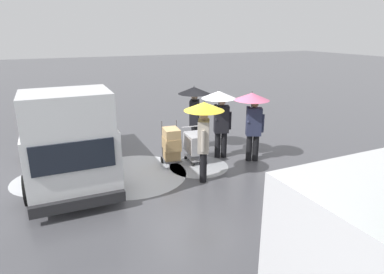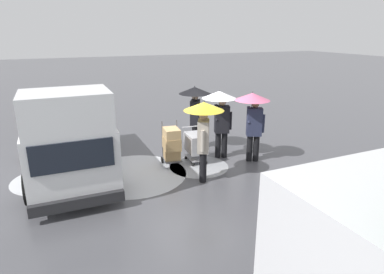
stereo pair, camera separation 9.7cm
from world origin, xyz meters
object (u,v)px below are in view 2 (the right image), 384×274
(pedestrian_black_side, at_px, (204,123))
(pedestrian_far_side, at_px, (195,103))
(shopping_cart_vendor, at_px, (196,144))
(hand_dolly_boxes, at_px, (172,144))
(pedestrian_pink_side, at_px, (253,111))
(cargo_van_parked_right, at_px, (67,134))
(pedestrian_white_side, at_px, (220,108))

(pedestrian_black_side, distance_m, pedestrian_far_side, 2.46)
(shopping_cart_vendor, xyz_separation_m, hand_dolly_boxes, (0.78, 0.03, 0.12))
(pedestrian_black_side, height_order, pedestrian_far_side, same)
(pedestrian_far_side, bearing_deg, pedestrian_pink_side, 123.86)
(shopping_cart_vendor, distance_m, pedestrian_pink_side, 1.97)
(cargo_van_parked_right, xyz_separation_m, pedestrian_pink_side, (-5.15, 1.10, 0.41))
(pedestrian_pink_side, bearing_deg, hand_dolly_boxes, -13.48)
(pedestrian_white_side, bearing_deg, cargo_van_parked_right, -5.96)
(pedestrian_white_side, bearing_deg, pedestrian_pink_side, 139.53)
(shopping_cart_vendor, relative_size, pedestrian_black_side, 0.47)
(hand_dolly_boxes, distance_m, pedestrian_black_side, 1.57)
(pedestrian_black_side, bearing_deg, cargo_van_parked_right, -28.26)
(hand_dolly_boxes, xyz_separation_m, pedestrian_white_side, (-1.61, -0.07, 0.90))
(pedestrian_pink_side, xyz_separation_m, pedestrian_far_side, (1.13, -1.69, 0.00))
(hand_dolly_boxes, bearing_deg, pedestrian_black_side, 110.42)
(hand_dolly_boxes, height_order, pedestrian_pink_side, pedestrian_pink_side)
(hand_dolly_boxes, xyz_separation_m, pedestrian_pink_side, (-2.36, 0.57, 0.90))
(cargo_van_parked_right, height_order, pedestrian_pink_side, cargo_van_parked_right)
(cargo_van_parked_right, xyz_separation_m, pedestrian_white_side, (-4.40, 0.46, 0.41))
(hand_dolly_boxes, height_order, pedestrian_white_side, pedestrian_white_side)
(hand_dolly_boxes, distance_m, pedestrian_white_side, 1.85)
(shopping_cart_vendor, xyz_separation_m, pedestrian_far_side, (-0.45, -1.10, 1.02))
(shopping_cart_vendor, relative_size, pedestrian_white_side, 0.47)
(cargo_van_parked_right, relative_size, shopping_cart_vendor, 5.25)
(pedestrian_black_side, distance_m, pedestrian_white_side, 1.73)
(cargo_van_parked_right, bearing_deg, pedestrian_pink_side, 167.96)
(pedestrian_pink_side, relative_size, pedestrian_white_side, 1.00)
(pedestrian_black_side, bearing_deg, shopping_cart_vendor, -104.97)
(hand_dolly_boxes, bearing_deg, pedestrian_white_side, -177.41)
(pedestrian_pink_side, height_order, pedestrian_black_side, same)
(pedestrian_pink_side, distance_m, pedestrian_white_side, 0.98)
(shopping_cart_vendor, bearing_deg, cargo_van_parked_right, -8.08)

